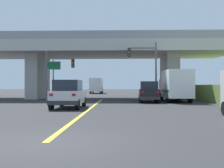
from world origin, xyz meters
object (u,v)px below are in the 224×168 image
Objects in this scene: box_truck at (175,85)px; highway_sign at (53,70)px; traffic_signal_farside at (56,70)px; semi_truck_distant at (96,85)px; suv_crossing at (149,92)px; suv_lead at (69,94)px; traffic_signal_nearside at (147,63)px.

box_truck is 1.48× the size of highway_sign.
traffic_signal_farside is 25.97m from semi_truck_distant.
highway_sign reaches higher than semi_truck_distant.
highway_sign reaches higher than suv_crossing.
suv_crossing is 0.90× the size of traffic_signal_farside.
suv_lead is 10.36m from traffic_signal_farside.
suv_lead is 0.90× the size of suv_crossing.
box_truck is 12.71m from traffic_signal_farside.
highway_sign is at bearing 165.87° from box_truck.
suv_crossing is 3.46m from traffic_signal_nearside.
suv_lead is 11.45m from traffic_signal_nearside.
traffic_signal_farside is at bearing 172.90° from box_truck.
suv_crossing is at bearing -14.19° from traffic_signal_farside.
traffic_signal_nearside is 10.81m from highway_sign.
traffic_signal_farside reaches higher than box_truck.
traffic_signal_nearside is (-2.75, 0.93, 2.31)m from box_truck.
traffic_signal_farside reaches higher than suv_lead.
traffic_signal_nearside is 1.36× the size of highway_sign.
highway_sign is 0.66× the size of semi_truck_distant.
traffic_signal_farside is at bearing 169.02° from suv_crossing.
box_truck is 3.71m from traffic_signal_nearside.
suv_lead and suv_crossing have the same top height.
traffic_signal_nearside is 27.66m from semi_truck_distant.
suv_lead is at bearing -70.58° from highway_sign.
semi_truck_distant is (2.82, 24.05, -1.76)m from highway_sign.
suv_crossing is 2.97m from box_truck.
traffic_signal_farside is (-12.50, 1.56, 1.70)m from box_truck.
highway_sign is at bearing 113.35° from traffic_signal_farside.
semi_truck_distant is (2.05, 25.84, -1.71)m from traffic_signal_farside.
semi_truck_distant is at bearing 108.39° from suv_crossing.
semi_truck_distant is at bearing 91.91° from suv_lead.
traffic_signal_nearside is at bearing 161.34° from box_truck.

